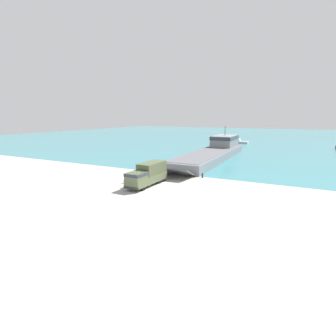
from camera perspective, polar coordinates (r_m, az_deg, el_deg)
The scene contains 7 objects.
ground_plane at distance 41.59m, azimuth -2.11°, elevation -2.53°, with size 240.00×240.00×0.00m, color #A8A59E.
water_surface at distance 132.08m, azimuth 18.15°, elevation 6.44°, with size 240.00×180.00×0.01m, color teal.
landing_craft at distance 64.40m, azimuth 10.15°, elevation 3.74°, with size 7.54×39.89×7.12m.
military_truck at distance 38.02m, azimuth -4.50°, elevation -1.36°, with size 2.59×8.06×3.19m.
soldier_on_ramp at distance 39.98m, azimuth -8.52°, elevation -1.82°, with size 0.33×0.48×1.64m.
moored_boat_a at distance 100.23m, azimuth 15.03°, elevation 5.55°, with size 7.07×2.83×1.66m.
mooring_bollard at distance 42.98m, azimuth 7.52°, elevation -1.55°, with size 0.34×0.34×0.82m.
Camera 1 is at (19.41, -35.41, 9.94)m, focal length 28.00 mm.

